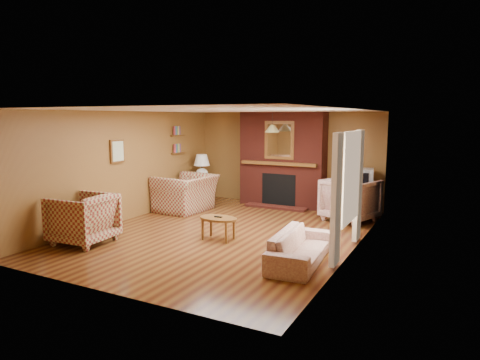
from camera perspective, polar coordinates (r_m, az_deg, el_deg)
The scene contains 20 objects.
floor at distance 8.53m, azimuth -1.96°, elevation -7.04°, with size 6.50×6.50×0.00m, color #461E0F.
ceiling at distance 8.23m, azimuth -2.05°, elevation 9.29°, with size 6.50×6.50×0.00m, color white.
wall_back at distance 11.22m, azimuth 6.18°, elevation 2.87°, with size 6.50×6.50×0.00m, color brown.
wall_front at distance 5.73m, azimuth -18.20°, elevation -2.80°, with size 6.50×6.50×0.00m, color brown.
wall_left at distance 9.76m, azimuth -14.90°, elevation 1.81°, with size 6.50×6.50×0.00m, color brown.
wall_right at distance 7.41m, azimuth 15.09°, elevation -0.21°, with size 6.50×6.50×0.00m, color brown.
fireplace at distance 10.98m, azimuth 5.68°, elevation 2.66°, with size 2.20×0.82×2.40m.
window_right at distance 7.23m, azimuth 14.36°, elevation -0.97°, with size 0.10×1.85×2.00m.
bookshelf at distance 11.16m, azimuth -8.18°, elevation 5.20°, with size 0.09×0.55×0.71m.
botanical_print at distance 9.49m, azimuth -16.05°, elevation 3.71°, with size 0.05×0.40×0.50m.
pendant_light at distance 10.30m, azimuth 4.32°, elevation 6.86°, with size 0.36×0.36×0.48m.
plaid_loveseat at distance 10.49m, azimuth -7.25°, elevation -1.75°, with size 1.34×1.17×0.87m, color maroon.
plaid_armchair at distance 8.26m, azimuth -20.21°, elevation -4.86°, with size 0.96×0.99×0.90m, color maroon.
floral_sofa at distance 6.85m, azimuth 8.02°, elevation -8.86°, with size 1.70×0.67×0.50m, color beige.
floral_armchair at distance 9.71m, azimuth 14.51°, elevation -2.56°, with size 1.01×1.04×0.95m, color beige.
coffee_table at distance 7.99m, azimuth -2.91°, elevation -5.44°, with size 0.75×0.46×0.45m.
side_table at distance 11.58m, azimuth -5.08°, elevation -1.48°, with size 0.44×0.44×0.58m, color brown.
table_lamp at distance 11.48m, azimuth -5.12°, elevation 1.88°, with size 0.43×0.43×0.70m.
tv_stand at distance 10.35m, azimuth 15.83°, elevation -2.81°, with size 0.58×0.53×0.63m, color black.
crt_tv at distance 10.25m, azimuth 15.95°, elevation 0.19°, with size 0.57×0.57×0.46m.
Camera 1 is at (4.05, -7.16, 2.27)m, focal length 32.00 mm.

